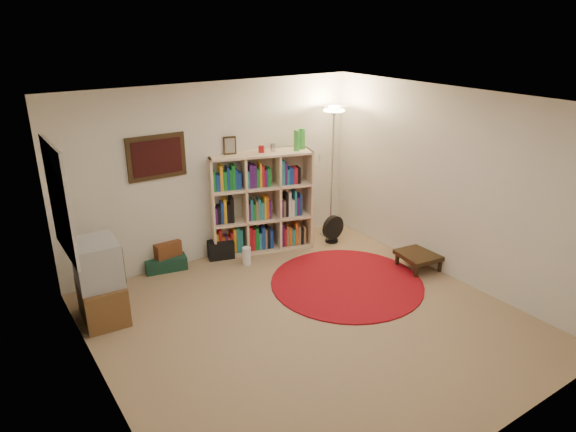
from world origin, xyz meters
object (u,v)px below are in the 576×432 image
Objects in this scene: suitcase at (165,262)px; side_table at (419,255)px; tv_stand at (100,282)px; floor_fan at (333,229)px; floor_lamp at (333,129)px; bookshelf at (259,204)px.

side_table is (2.93, -1.99, 0.11)m from suitcase.
tv_stand is 1.58× the size of suitcase.
floor_fan is at bearing 107.01° from side_table.
bookshelf is at bearing 173.05° from floor_lamp.
floor_fan reaches higher than side_table.
bookshelf reaches higher than tv_stand.
bookshelf is at bearing 153.19° from floor_fan.
suitcase is at bearing 145.78° from side_table.
tv_stand is at bearing -172.37° from floor_lamp.
tv_stand is 1.67× the size of side_table.
floor_lamp reaches higher than floor_fan.
suitcase is at bearing 41.67° from tv_stand.
floor_lamp is 2.26m from side_table.
tv_stand reaches higher than side_table.
floor_lamp is 3.98m from tv_stand.
side_table is at bearing -12.54° from tv_stand.
side_table is (1.49, -1.81, -0.52)m from bookshelf.
floor_lamp is 4.75× the size of floor_fan.
bookshelf is 0.87× the size of floor_lamp.
floor_lamp is 3.33× the size of suitcase.
suitcase is (-2.51, 0.61, -0.13)m from floor_fan.
floor_lamp is 2.10× the size of tv_stand.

